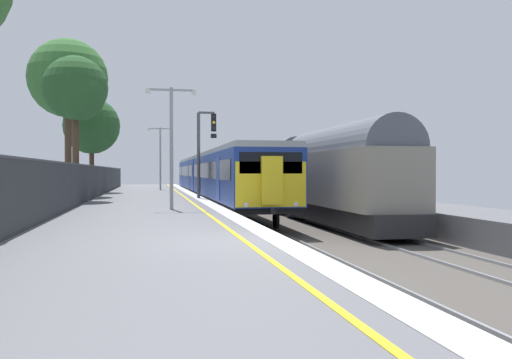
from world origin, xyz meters
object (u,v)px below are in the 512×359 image
object	(u,v)px
background_tree_left	(91,127)
platform_lamp_mid	(171,136)
background_tree_right	(69,80)
background_tree_centre	(77,91)
freight_train_adjacent_track	(276,172)
platform_lamp_far	(160,153)
signal_gantry	(204,144)
commuter_train_at_platform	(213,175)

from	to	relation	value
background_tree_left	platform_lamp_mid	bearing A→B (deg)	-75.47
background_tree_left	background_tree_right	world-z (taller)	background_tree_right
background_tree_centre	freight_train_adjacent_track	bearing A→B (deg)	30.61
platform_lamp_far	background_tree_right	xyz separation A→B (m)	(-5.70, -10.70, 4.03)
background_tree_left	background_tree_right	distance (m)	6.46
signal_gantry	platform_lamp_mid	world-z (taller)	signal_gantry
signal_gantry	background_tree_left	size ratio (longest dim) A/B	0.72
platform_lamp_mid	platform_lamp_far	bearing A→B (deg)	90.00
commuter_train_at_platform	signal_gantry	distance (m)	8.71
commuter_train_at_platform	signal_gantry	world-z (taller)	signal_gantry
platform_lamp_mid	background_tree_left	bearing A→B (deg)	104.53
platform_lamp_far	background_tree_centre	distance (m)	17.35
freight_train_adjacent_track	background_tree_centre	world-z (taller)	background_tree_centre
platform_lamp_far	background_tree_right	size ratio (longest dim) A/B	0.53
platform_lamp_mid	background_tree_left	distance (m)	20.19
platform_lamp_far	background_tree_centre	size ratio (longest dim) A/B	0.69
commuter_train_at_platform	platform_lamp_far	bearing A→B (deg)	118.37
signal_gantry	background_tree_left	distance (m)	12.68
background_tree_left	signal_gantry	bearing A→B (deg)	-55.21
background_tree_left	background_tree_centre	size ratio (longest dim) A/B	0.91
commuter_train_at_platform	background_tree_centre	size ratio (longest dim) A/B	5.29
platform_lamp_mid	signal_gantry	bearing A→B (deg)	76.88
commuter_train_at_platform	platform_lamp_far	distance (m)	7.79
platform_lamp_mid	background_tree_right	bearing A→B (deg)	112.91
commuter_train_at_platform	background_tree_right	world-z (taller)	background_tree_right
freight_train_adjacent_track	background_tree_right	distance (m)	14.52
background_tree_centre	background_tree_right	world-z (taller)	background_tree_right
signal_gantry	background_tree_right	distance (m)	9.83
background_tree_left	freight_train_adjacent_track	bearing A→B (deg)	-20.14
commuter_train_at_platform	background_tree_right	size ratio (longest dim) A/B	4.11
signal_gantry	background_tree_centre	size ratio (longest dim) A/B	0.65
platform_lamp_far	background_tree_left	distance (m)	7.11
commuter_train_at_platform	platform_lamp_far	xyz separation A→B (m)	(-3.60, 6.67, 1.80)
platform_lamp_far	platform_lamp_mid	bearing A→B (deg)	-90.00
freight_train_adjacent_track	signal_gantry	distance (m)	8.05
commuter_train_at_platform	platform_lamp_mid	bearing A→B (deg)	-101.60
platform_lamp_far	commuter_train_at_platform	bearing A→B (deg)	-61.63
background_tree_centre	platform_lamp_mid	bearing A→B (deg)	-59.38
commuter_train_at_platform	signal_gantry	bearing A→B (deg)	-99.92
signal_gantry	platform_lamp_mid	size ratio (longest dim) A/B	1.01
platform_lamp_mid	background_tree_centre	xyz separation A→B (m)	(-4.53, 7.65, 2.76)
freight_train_adjacent_track	commuter_train_at_platform	bearing A→B (deg)	145.91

